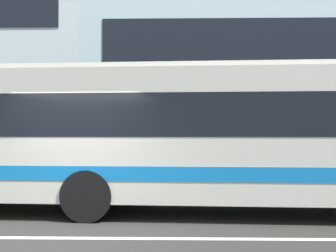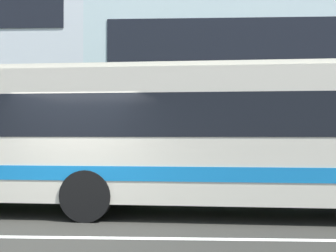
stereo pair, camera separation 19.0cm
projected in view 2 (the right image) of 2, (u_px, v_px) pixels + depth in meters
ground_plane at (54, 238)px, 6.87m from camera, size 160.00×160.00×0.00m
lane_centre_line at (54, 237)px, 6.87m from camera, size 60.00×0.16×0.01m
hedge_row_far at (21, 175)px, 12.99m from camera, size 17.77×1.10×0.81m
transit_bus at (136, 133)px, 9.18m from camera, size 12.40×3.16×3.09m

